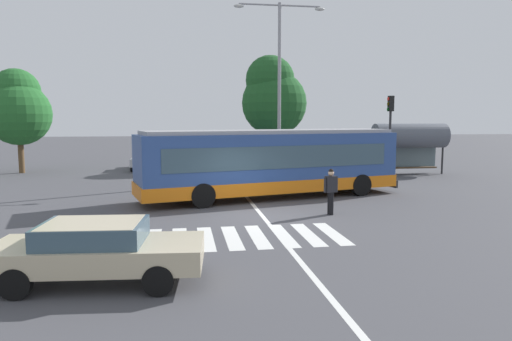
{
  "coord_description": "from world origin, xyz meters",
  "views": [
    {
      "loc": [
        -2.67,
        -16.6,
        3.56
      ],
      "look_at": [
        0.52,
        3.24,
        1.3
      ],
      "focal_mm": 32.4,
      "sensor_mm": 36.0,
      "label": 1
    }
  ],
  "objects_px": {
    "parked_car_white": "(189,158)",
    "twin_arm_street_lamp": "(279,73)",
    "background_tree_right": "(273,96)",
    "city_transit_bus": "(272,163)",
    "parked_car_silver": "(146,159)",
    "bus_stop_shelter": "(410,137)",
    "parked_car_blue": "(261,158)",
    "traffic_light_far_corner": "(390,124)",
    "pedestrian_crossing_street": "(331,189)",
    "background_tree_left": "(18,108)",
    "parked_car_charcoal": "(227,158)",
    "foreground_sedan": "(97,249)"
  },
  "relations": [
    {
      "from": "parked_car_charcoal",
      "to": "background_tree_left",
      "type": "bearing_deg",
      "value": -179.69
    },
    {
      "from": "parked_car_white",
      "to": "parked_car_charcoal",
      "type": "bearing_deg",
      "value": -7.94
    },
    {
      "from": "parked_car_silver",
      "to": "bus_stop_shelter",
      "type": "distance_m",
      "value": 17.84
    },
    {
      "from": "twin_arm_street_lamp",
      "to": "parked_car_white",
      "type": "bearing_deg",
      "value": 132.07
    },
    {
      "from": "twin_arm_street_lamp",
      "to": "background_tree_right",
      "type": "distance_m",
      "value": 7.69
    },
    {
      "from": "pedestrian_crossing_street",
      "to": "parked_car_white",
      "type": "distance_m",
      "value": 17.27
    },
    {
      "from": "parked_car_silver",
      "to": "parked_car_charcoal",
      "type": "height_order",
      "value": "same"
    },
    {
      "from": "pedestrian_crossing_street",
      "to": "parked_car_blue",
      "type": "xyz_separation_m",
      "value": [
        0.14,
        16.25,
        -0.2
      ]
    },
    {
      "from": "foreground_sedan",
      "to": "twin_arm_street_lamp",
      "type": "relative_size",
      "value": 0.45
    },
    {
      "from": "parked_car_blue",
      "to": "twin_arm_street_lamp",
      "type": "distance_m",
      "value": 7.81
    },
    {
      "from": "city_transit_bus",
      "to": "twin_arm_street_lamp",
      "type": "xyz_separation_m",
      "value": [
        1.74,
        6.63,
        4.66
      ]
    },
    {
      "from": "parked_car_white",
      "to": "twin_arm_street_lamp",
      "type": "relative_size",
      "value": 0.44
    },
    {
      "from": "city_transit_bus",
      "to": "twin_arm_street_lamp",
      "type": "bearing_deg",
      "value": 75.27
    },
    {
      "from": "parked_car_blue",
      "to": "traffic_light_far_corner",
      "type": "xyz_separation_m",
      "value": [
        6.56,
        -6.84,
        2.5
      ]
    },
    {
      "from": "twin_arm_street_lamp",
      "to": "background_tree_right",
      "type": "xyz_separation_m",
      "value": [
        1.11,
        7.54,
        -1.03
      ]
    },
    {
      "from": "foreground_sedan",
      "to": "parked_car_silver",
      "type": "relative_size",
      "value": 1.03
    },
    {
      "from": "pedestrian_crossing_street",
      "to": "foreground_sedan",
      "type": "bearing_deg",
      "value": -139.96
    },
    {
      "from": "parked_car_white",
      "to": "bus_stop_shelter",
      "type": "distance_m",
      "value": 14.96
    },
    {
      "from": "bus_stop_shelter",
      "to": "background_tree_right",
      "type": "bearing_deg",
      "value": 136.5
    },
    {
      "from": "parked_car_white",
      "to": "twin_arm_street_lamp",
      "type": "distance_m",
      "value": 9.6
    },
    {
      "from": "bus_stop_shelter",
      "to": "background_tree_right",
      "type": "distance_m",
      "value": 10.66
    },
    {
      "from": "city_transit_bus",
      "to": "background_tree_right",
      "type": "height_order",
      "value": "background_tree_right"
    },
    {
      "from": "foreground_sedan",
      "to": "twin_arm_street_lamp",
      "type": "bearing_deg",
      "value": 65.72
    },
    {
      "from": "traffic_light_far_corner",
      "to": "background_tree_right",
      "type": "height_order",
      "value": "background_tree_right"
    },
    {
      "from": "traffic_light_far_corner",
      "to": "background_tree_left",
      "type": "xyz_separation_m",
      "value": [
        -22.63,
        6.69,
        1.01
      ]
    },
    {
      "from": "bus_stop_shelter",
      "to": "twin_arm_street_lamp",
      "type": "bearing_deg",
      "value": -176.97
    },
    {
      "from": "parked_car_silver",
      "to": "twin_arm_street_lamp",
      "type": "distance_m",
      "value": 11.67
    },
    {
      "from": "parked_car_silver",
      "to": "background_tree_right",
      "type": "relative_size",
      "value": 0.55
    },
    {
      "from": "foreground_sedan",
      "to": "parked_car_charcoal",
      "type": "xyz_separation_m",
      "value": [
        4.97,
        22.29,
        0.0
      ]
    },
    {
      "from": "pedestrian_crossing_street",
      "to": "traffic_light_far_corner",
      "type": "height_order",
      "value": "traffic_light_far_corner"
    },
    {
      "from": "parked_car_white",
      "to": "twin_arm_street_lamp",
      "type": "xyz_separation_m",
      "value": [
        5.28,
        -5.85,
        5.48
      ]
    },
    {
      "from": "parked_car_white",
      "to": "background_tree_left",
      "type": "height_order",
      "value": "background_tree_left"
    },
    {
      "from": "parked_car_silver",
      "to": "parked_car_white",
      "type": "height_order",
      "value": "same"
    },
    {
      "from": "city_transit_bus",
      "to": "background_tree_left",
      "type": "relative_size",
      "value": 1.81
    },
    {
      "from": "foreground_sedan",
      "to": "parked_car_silver",
      "type": "distance_m",
      "value": 22.99
    },
    {
      "from": "traffic_light_far_corner",
      "to": "background_tree_right",
      "type": "xyz_separation_m",
      "value": [
        -5.29,
        8.82,
        1.95
      ]
    },
    {
      "from": "foreground_sedan",
      "to": "parked_car_charcoal",
      "type": "height_order",
      "value": "same"
    },
    {
      "from": "foreground_sedan",
      "to": "bus_stop_shelter",
      "type": "xyz_separation_m",
      "value": [
        16.15,
        17.27,
        1.65
      ]
    },
    {
      "from": "parked_car_charcoal",
      "to": "background_tree_right",
      "type": "xyz_separation_m",
      "value": [
        3.72,
        2.06,
        4.46
      ]
    },
    {
      "from": "parked_car_blue",
      "to": "parked_car_white",
      "type": "bearing_deg",
      "value": 176.72
    },
    {
      "from": "foreground_sedan",
      "to": "twin_arm_street_lamp",
      "type": "height_order",
      "value": "twin_arm_street_lamp"
    },
    {
      "from": "city_transit_bus",
      "to": "traffic_light_far_corner",
      "type": "relative_size",
      "value": 2.53
    },
    {
      "from": "foreground_sedan",
      "to": "twin_arm_street_lamp",
      "type": "distance_m",
      "value": 19.24
    },
    {
      "from": "background_tree_right",
      "to": "parked_car_white",
      "type": "bearing_deg",
      "value": -165.22
    },
    {
      "from": "city_transit_bus",
      "to": "background_tree_left",
      "type": "height_order",
      "value": "background_tree_left"
    },
    {
      "from": "parked_car_white",
      "to": "background_tree_right",
      "type": "xyz_separation_m",
      "value": [
        6.39,
        1.69,
        4.46
      ]
    },
    {
      "from": "parked_car_white",
      "to": "background_tree_right",
      "type": "relative_size",
      "value": 0.55
    },
    {
      "from": "bus_stop_shelter",
      "to": "twin_arm_street_lamp",
      "type": "xyz_separation_m",
      "value": [
        -8.57,
        -0.45,
        3.83
      ]
    },
    {
      "from": "traffic_light_far_corner",
      "to": "twin_arm_street_lamp",
      "type": "height_order",
      "value": "twin_arm_street_lamp"
    },
    {
      "from": "bus_stop_shelter",
      "to": "background_tree_left",
      "type": "distance_m",
      "value": 25.36
    }
  ]
}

